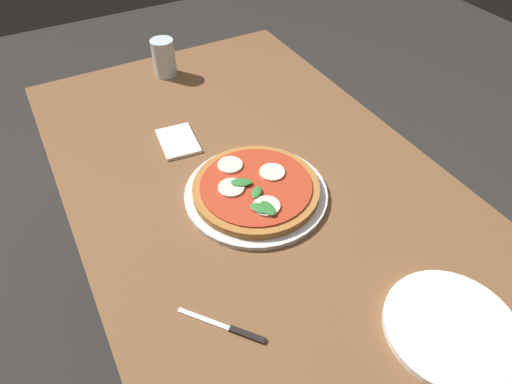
% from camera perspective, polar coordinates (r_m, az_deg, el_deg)
% --- Properties ---
extents(ground_plane, '(6.00, 6.00, 0.00)m').
position_cam_1_polar(ground_plane, '(1.67, 0.28, -18.48)').
color(ground_plane, '#2D2B28').
extents(dining_table, '(1.41, 0.83, 0.77)m').
position_cam_1_polar(dining_table, '(1.12, 0.39, -2.97)').
color(dining_table, brown).
rests_on(dining_table, ground_plane).
extents(serving_tray, '(0.32, 0.32, 0.01)m').
position_cam_1_polar(serving_tray, '(1.01, 0.00, -0.16)').
color(serving_tray, silver).
rests_on(serving_tray, dining_table).
extents(pizza, '(0.29, 0.29, 0.03)m').
position_cam_1_polar(pizza, '(1.00, -0.03, 0.53)').
color(pizza, '#B27033').
rests_on(pizza, serving_tray).
extents(plate_white, '(0.23, 0.23, 0.01)m').
position_cam_1_polar(plate_white, '(0.88, 23.65, -15.60)').
color(plate_white, white).
rests_on(plate_white, dining_table).
extents(napkin, '(0.14, 0.10, 0.01)m').
position_cam_1_polar(napkin, '(1.18, -9.92, 6.43)').
color(napkin, white).
rests_on(napkin, dining_table).
extents(knife, '(0.14, 0.11, 0.01)m').
position_cam_1_polar(knife, '(0.81, -3.07, -17.09)').
color(knife, black).
rests_on(knife, dining_table).
extents(glass_cup, '(0.07, 0.07, 0.11)m').
position_cam_1_polar(glass_cup, '(1.45, -11.67, 16.44)').
color(glass_cup, silver).
rests_on(glass_cup, dining_table).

